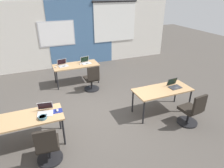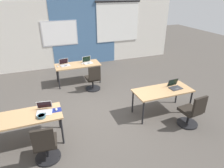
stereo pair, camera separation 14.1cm
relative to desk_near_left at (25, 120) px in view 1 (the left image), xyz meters
The scene contains 17 objects.
ground_plane 1.96m from the desk_near_left, 18.92° to the left, with size 24.00×24.00×0.00m.
back_wall_assembly 5.17m from the desk_near_left, 69.49° to the left, with size 10.00×0.27×2.80m.
desk_near_left is the anchor object (origin of this frame).
desk_near_right 3.50m from the desk_near_left, ahead, with size 1.60×0.70×0.72m.
desk_far_center 3.30m from the desk_near_left, 57.99° to the left, with size 1.60×0.70×0.72m.
laptop_near_right_end 3.88m from the desk_near_left, ahead, with size 0.35×0.32×0.23m.
chair_near_right_end 3.95m from the desk_near_left, 11.43° to the right, with size 0.52×0.56×0.92m.
laptop_far_left 3.15m from the desk_near_left, 65.57° to the left, with size 0.38×0.35×0.23m.
mouse_far_left 2.98m from the desk_near_left, 69.47° to the left, with size 0.07×0.11×0.03m.
laptop_near_left_inner 0.45m from the desk_near_left, ahead, with size 0.37×0.36×0.22m.
mousepad_near_left_inner 0.69m from the desk_near_left, ahead, with size 0.22×0.19×0.00m.
mouse_near_left_inner 0.70m from the desk_near_left, ahead, with size 0.06×0.10×0.03m.
chair_near_left_inner 0.84m from the desk_near_left, 62.12° to the right, with size 0.52×0.56×0.92m.
laptop_far_right 3.54m from the desk_near_left, 53.03° to the left, with size 0.37×0.33×0.24m.
mouse_far_right 3.36m from the desk_near_left, 55.32° to the left, with size 0.06×0.10×0.03m.
chair_far_right 2.93m from the desk_near_left, 43.83° to the left, with size 0.52×0.55×0.92m.
snack_bowl 0.42m from the desk_near_left, 25.83° to the right, with size 0.18×0.18×0.06m.
Camera 1 is at (-1.34, -4.50, 3.19)m, focal length 31.77 mm.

